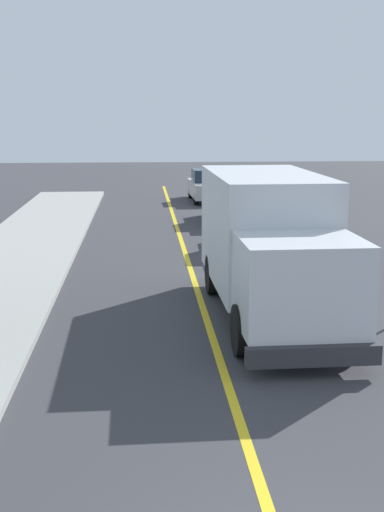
{
  "coord_description": "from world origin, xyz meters",
  "views": [
    {
      "loc": [
        -1.42,
        -4.93,
        4.54
      ],
      "look_at": [
        -0.31,
        9.8,
        1.4
      ],
      "focal_mm": 46.94,
      "sensor_mm": 36.0,
      "label": 1
    }
  ],
  "objects_px": {
    "parked_car_near": "(255,227)",
    "parked_car_far": "(208,186)",
    "parked_car_mid": "(230,204)",
    "box_truck": "(270,240)"
  },
  "relations": [
    {
      "from": "parked_car_near",
      "to": "parked_car_far",
      "type": "relative_size",
      "value": 1.0
    },
    {
      "from": "parked_car_far",
      "to": "parked_car_near",
      "type": "bearing_deg",
      "value": -88.78
    },
    {
      "from": "parked_car_mid",
      "to": "parked_car_near",
      "type": "bearing_deg",
      "value": -89.47
    },
    {
      "from": "parked_car_far",
      "to": "parked_car_mid",
      "type": "bearing_deg",
      "value": -88.19
    },
    {
      "from": "parked_car_near",
      "to": "parked_car_mid",
      "type": "relative_size",
      "value": 1.01
    },
    {
      "from": "box_truck",
      "to": "parked_car_near",
      "type": "height_order",
      "value": "box_truck"
    },
    {
      "from": "parked_car_near",
      "to": "parked_car_mid",
      "type": "distance_m",
      "value": 6.05
    },
    {
      "from": "parked_car_mid",
      "to": "box_truck",
      "type": "bearing_deg",
      "value": -93.73
    },
    {
      "from": "box_truck",
      "to": "parked_car_near",
      "type": "distance_m",
      "value": 7.59
    },
    {
      "from": "box_truck",
      "to": "parked_car_mid",
      "type": "distance_m",
      "value": 13.59
    }
  ]
}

